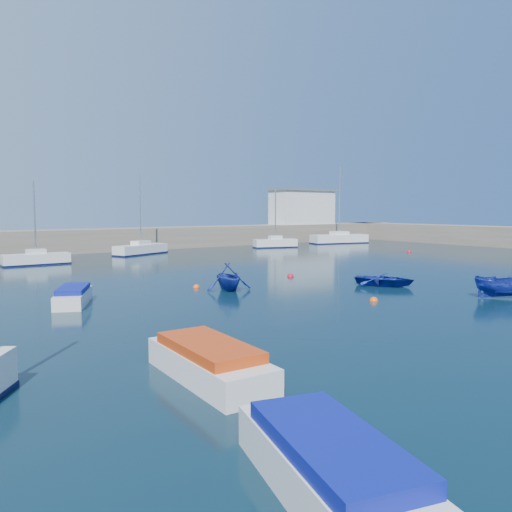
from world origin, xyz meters
TOP-DOWN VIEW (x-y plane):
  - ground at (0.00, 0.00)m, footprint 220.00×220.00m
  - back_wall at (0.00, 46.00)m, footprint 96.00×4.50m
  - right_arm at (44.00, 32.00)m, footprint 4.50×32.00m
  - harbor_office at (30.00, 46.00)m, footprint 10.00×4.00m
  - sailboat_5 at (-10.55, 35.07)m, footprint 5.52×1.60m
  - sailboat_6 at (1.02, 39.38)m, footprint 6.75×4.24m
  - sailboat_7 at (18.74, 38.35)m, footprint 5.77×3.13m
  - sailboat_8 at (31.17, 39.28)m, footprint 8.75×4.28m
  - motorboat_0 at (-13.47, 0.67)m, footprint 1.95×4.98m
  - motorboat_1 at (-13.31, 14.47)m, footprint 2.88×4.05m
  - motorboat_3 at (-14.85, -5.67)m, footprint 2.94×5.10m
  - dinghy_center at (4.64, 9.26)m, footprint 4.07×4.50m
  - dinghy_left at (-4.40, 13.66)m, footprint 3.32×3.64m
  - dinghy_right at (6.44, 2.39)m, footprint 3.47×3.17m
  - buoy_0 at (-0.13, 6.05)m, footprint 0.46×0.46m
  - buoy_1 at (2.50, 16.03)m, footprint 0.48×0.48m
  - buoy_3 at (-5.51, 15.59)m, footprint 0.43×0.43m
  - buoy_4 at (26.66, 23.88)m, footprint 0.50×0.50m

SIDE VIEW (x-z plane):
  - ground at x=0.00m, z-range 0.00..0.00m
  - buoy_0 at x=-0.13m, z-range -0.23..0.23m
  - buoy_1 at x=2.50m, z-range -0.24..0.24m
  - buoy_3 at x=-5.51m, z-range -0.22..0.22m
  - buoy_4 at x=26.66m, z-range -0.25..0.25m
  - dinghy_center at x=4.64m, z-range 0.00..0.76m
  - motorboat_1 at x=-13.31m, z-range -0.03..0.91m
  - motorboat_0 at x=-13.47m, z-range -0.03..1.06m
  - motorboat_3 at x=-14.85m, z-range -0.03..1.09m
  - sailboat_5 at x=-10.55m, z-range -3.11..4.21m
  - sailboat_6 at x=1.02m, z-range -3.71..4.88m
  - sailboat_7 at x=18.74m, z-range -3.13..4.34m
  - dinghy_right at x=6.44m, z-range 0.00..1.32m
  - sailboat_8 at x=31.17m, z-range -4.78..6.15m
  - dinghy_left at x=-4.40m, z-range 0.00..1.64m
  - back_wall at x=0.00m, z-range 0.00..2.60m
  - right_arm at x=44.00m, z-range 0.00..2.60m
  - harbor_office at x=30.00m, z-range 2.60..7.60m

